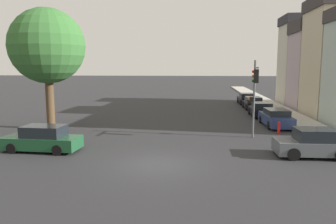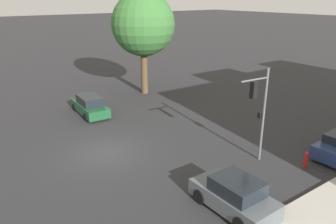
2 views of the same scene
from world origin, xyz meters
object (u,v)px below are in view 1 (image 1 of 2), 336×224
at_px(fire_hydrant, 279,128).
at_px(traffic_signal, 254,88).
at_px(parked_car_2, 253,103).
at_px(parked_car_1, 261,110).
at_px(crossing_car_1, 42,139).
at_px(parked_car_3, 247,99).
at_px(crossing_car_0, 312,144).
at_px(street_tree, 47,46).
at_px(parked_car_0, 276,118).

bearing_deg(fire_hydrant, traffic_signal, -140.67).
xyz_separation_m(traffic_signal, parked_car_2, (2.54, 15.96, -2.80)).
xyz_separation_m(parked_car_1, parked_car_2, (0.12, 5.76, 0.01)).
bearing_deg(crossing_car_1, fire_hydrant, -154.38).
bearing_deg(parked_car_3, parked_car_2, 178.96).
relative_size(crossing_car_1, parked_car_1, 1.13).
relative_size(crossing_car_0, fire_hydrant, 4.27).
relative_size(crossing_car_0, parked_car_3, 0.90).
bearing_deg(street_tree, crossing_car_1, -68.90).
height_order(traffic_signal, fire_hydrant, traffic_signal).
bearing_deg(traffic_signal, fire_hydrant, -136.80).
distance_m(traffic_signal, crossing_car_0, 5.65).
bearing_deg(parked_car_3, traffic_signal, 172.11).
distance_m(crossing_car_1, parked_car_0, 18.14).
bearing_deg(parked_car_2, crossing_car_0, 179.52).
height_order(traffic_signal, crossing_car_0, traffic_signal).
bearing_deg(parked_car_0, traffic_signal, 149.92).
bearing_deg(fire_hydrant, parked_car_2, 88.46).
bearing_deg(parked_car_2, parked_car_0, -179.89).
height_order(parked_car_0, parked_car_2, parked_car_0).
height_order(crossing_car_0, parked_car_2, crossing_car_0).
bearing_deg(parked_car_3, crossing_car_1, 147.96).
relative_size(street_tree, traffic_signal, 1.75).
relative_size(traffic_signal, parked_car_3, 1.23).
bearing_deg(fire_hydrant, parked_car_0, 81.17).
relative_size(traffic_signal, fire_hydrant, 5.81).
xyz_separation_m(street_tree, crossing_car_1, (2.57, -6.66, -5.75)).
distance_m(crossing_car_1, fire_hydrant, 16.23).
bearing_deg(parked_car_0, parked_car_1, 0.58).
bearing_deg(parked_car_1, parked_car_2, -1.76).
height_order(street_tree, crossing_car_1, street_tree).
distance_m(traffic_signal, parked_car_0, 6.30).
bearing_deg(parked_car_3, crossing_car_0, 179.00).
distance_m(parked_car_0, fire_hydrant, 3.26).
xyz_separation_m(crossing_car_1, parked_car_2, (15.36, 20.43, -0.02)).
height_order(crossing_car_1, parked_car_1, crossing_car_1).
xyz_separation_m(parked_car_1, parked_car_3, (0.12, 10.87, 0.01)).
bearing_deg(crossing_car_0, parked_car_3, -91.09).
bearing_deg(traffic_signal, parked_car_2, -95.17).
distance_m(parked_car_0, parked_car_1, 5.23).
distance_m(street_tree, parked_car_2, 23.33).
relative_size(parked_car_2, fire_hydrant, 4.84).
xyz_separation_m(parked_car_3, fire_hydrant, (-0.39, -19.30, -0.20)).
relative_size(traffic_signal, crossing_car_0, 1.36).
bearing_deg(crossing_car_0, parked_car_2, -91.08).
distance_m(traffic_signal, crossing_car_1, 13.86).
relative_size(street_tree, fire_hydrant, 10.19).
bearing_deg(street_tree, fire_hydrant, -1.38).
bearing_deg(street_tree, parked_car_0, 8.79).
height_order(crossing_car_0, parked_car_3, crossing_car_0).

